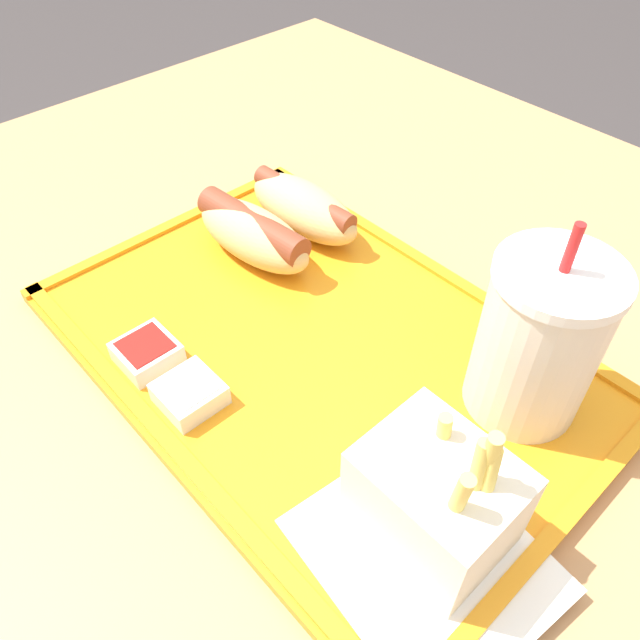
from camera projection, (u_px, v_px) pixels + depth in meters
dining_table at (317, 550)px, 0.78m from camera, size 1.14×1.04×0.73m
food_tray at (320, 349)px, 0.52m from camera, size 0.46×0.30×0.01m
paper_napkin at (424, 555)px, 0.39m from camera, size 0.16×0.14×0.00m
soda_cup at (538, 341)px, 0.43m from camera, size 0.09×0.09×0.16m
hot_dog_far at (304, 207)px, 0.61m from camera, size 0.14×0.06×0.05m
hot_dog_near at (253, 233)px, 0.58m from camera, size 0.14×0.07×0.05m
fries_carton at (437, 498)px, 0.38m from camera, size 0.09×0.07×0.12m
sauce_cup_mayo at (189, 393)px, 0.47m from camera, size 0.04×0.04×0.02m
sauce_cup_ketchup at (147, 352)px, 0.50m from camera, size 0.04×0.04×0.02m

